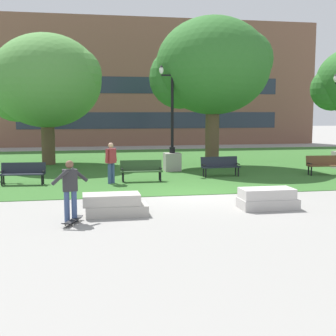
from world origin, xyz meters
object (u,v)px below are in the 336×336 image
person_skateboarder (70,187)px  person_bystander_near_lawn (111,161)px  lamp_post_center (172,150)px  park_bench_near_left (23,172)px  park_bench_far_left (220,165)px  skateboard (72,221)px  concrete_block_center (114,205)px  park_bench_near_right (325,164)px  park_bench_far_right (141,169)px  concrete_block_left (267,199)px

person_skateboarder → person_bystander_near_lawn: 6.70m
lamp_post_center → person_bystander_near_lawn: bearing=-132.5°
park_bench_near_left → park_bench_far_left: bearing=5.8°
park_bench_far_left → person_bystander_near_lawn: size_ratio=1.07×
person_skateboarder → lamp_post_center: lamp_post_center is taller
park_bench_far_left → skateboard: bearing=-129.4°
skateboard → lamp_post_center: bearing=65.2°
lamp_post_center → park_bench_near_left: bearing=-154.9°
concrete_block_center → person_bystander_near_lawn: (0.30, 5.95, 0.68)m
person_skateboarder → concrete_block_center: bearing=24.8°
park_bench_near_left → park_bench_far_left: 8.76m
park_bench_far_left → person_bystander_near_lawn: person_bystander_near_lawn is taller
concrete_block_center → park_bench_far_left: 9.02m
park_bench_near_right → park_bench_far_left: 5.10m
concrete_block_center → park_bench_near_left: 7.14m
lamp_post_center → park_bench_far_right: bearing=-121.7°
lamp_post_center → park_bench_near_right: bearing=-21.8°
skateboard → concrete_block_left: bearing=8.9°
concrete_block_left → park_bench_near_left: 10.23m
park_bench_near_right → person_bystander_near_lawn: 10.25m
concrete_block_left → skateboard: concrete_block_left is taller
park_bench_near_right → park_bench_far_right: 8.90m
person_skateboarder → concrete_block_left: bearing=6.3°
skateboard → lamp_post_center: lamp_post_center is taller
park_bench_far_left → park_bench_far_right: same height
person_skateboarder → person_bystander_near_lawn: (1.54, 6.52, 0.01)m
park_bench_near_right → park_bench_far_left: size_ratio=1.00×
person_skateboarder → skateboard: bearing=-80.5°
lamp_post_center → skateboard: bearing=-114.8°
skateboard → park_bench_far_left: 10.43m
park_bench_far_right → concrete_block_left: bearing=-62.9°
concrete_block_left → skateboard: (-6.00, -0.94, -0.22)m
skateboard → park_bench_near_left: bearing=106.4°
park_bench_near_left → concrete_block_left: bearing=-37.6°
concrete_block_left → person_skateboarder: 6.12m
skateboard → lamp_post_center: 11.51m
person_skateboarder → park_bench_far_right: size_ratio=0.94×
concrete_block_left → park_bench_near_left: bearing=142.4°
concrete_block_center → person_skateboarder: size_ratio=1.10×
concrete_block_center → park_bench_near_right: size_ratio=1.02×
park_bench_far_right → person_bystander_near_lawn: size_ratio=1.06×
person_skateboarder → park_bench_near_right: (11.74, 7.38, -0.43)m
person_skateboarder → park_bench_near_right: person_skateboarder is taller
skateboard → person_bystander_near_lawn: 7.01m
park_bench_near_right → person_bystander_near_lawn: person_bystander_near_lawn is taller
concrete_block_center → park_bench_near_right: 12.51m
park_bench_near_left → skateboard: bearing=-73.6°
skateboard → park_bench_far_right: size_ratio=0.56×
park_bench_near_left → concrete_block_center: bearing=-62.4°
park_bench_far_left → lamp_post_center: 3.02m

